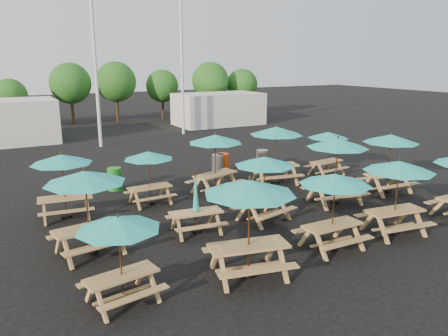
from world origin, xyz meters
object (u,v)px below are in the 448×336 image
picnic_unit_5 (149,158)px  picnic_unit_8 (215,142)px  waste_bin_1 (218,164)px  picnic_unit_13 (391,142)px  picnic_unit_4 (196,207)px  waste_bin_2 (223,163)px  picnic_unit_9 (399,171)px  picnic_unit_1 (85,182)px  picnic_unit_14 (328,138)px  picnic_unit_0 (119,228)px  picnic_unit_3 (249,193)px  waste_bin_3 (262,159)px  picnic_unit_7 (265,165)px  picnic_unit_10 (337,147)px  waste_bin_0 (115,179)px  picnic_unit_6 (335,184)px  picnic_unit_11 (276,134)px  picnic_unit_2 (62,163)px

picnic_unit_5 → picnic_unit_8: picnic_unit_8 is taller
waste_bin_1 → picnic_unit_13: bearing=-51.3°
picnic_unit_4 → waste_bin_2: (4.30, 6.19, -0.39)m
picnic_unit_9 → picnic_unit_1: bearing=168.2°
picnic_unit_14 → picnic_unit_9: bearing=-121.7°
picnic_unit_0 → picnic_unit_13: 12.29m
picnic_unit_3 → picnic_unit_13: 9.39m
picnic_unit_5 → waste_bin_3: bearing=17.9°
picnic_unit_0 → picnic_unit_3: (3.13, -0.28, 0.42)m
picnic_unit_3 → picnic_unit_7: bearing=62.7°
picnic_unit_0 → picnic_unit_13: bearing=5.1°
picnic_unit_9 → picnic_unit_10: (0.46, 3.16, 0.14)m
picnic_unit_4 → waste_bin_3: picnic_unit_4 is taller
picnic_unit_1 → picnic_unit_8: (5.78, 3.51, -0.01)m
picnic_unit_8 → picnic_unit_10: 4.73m
picnic_unit_8 → waste_bin_0: 4.53m
picnic_unit_6 → picnic_unit_10: 4.26m
picnic_unit_0 → picnic_unit_7: bearing=17.0°
waste_bin_0 → waste_bin_2: (5.32, 0.35, 0.00)m
picnic_unit_1 → picnic_unit_13: size_ratio=1.03×
picnic_unit_7 → picnic_unit_6: bearing=-94.5°
picnic_unit_5 → waste_bin_3: picnic_unit_5 is taller
picnic_unit_6 → picnic_unit_11: bearing=68.7°
picnic_unit_1 → waste_bin_0: (2.25, 5.85, -1.63)m
picnic_unit_5 → picnic_unit_2: bearing=178.0°
picnic_unit_2 → waste_bin_1: size_ratio=2.39×
waste_bin_1 → picnic_unit_5: bearing=-148.0°
picnic_unit_7 → picnic_unit_14: 6.88m
picnic_unit_1 → waste_bin_3: bearing=23.0°
picnic_unit_2 → picnic_unit_9: size_ratio=0.95×
picnic_unit_11 → waste_bin_3: 3.24m
picnic_unit_1 → picnic_unit_10: picnic_unit_10 is taller
picnic_unit_9 → picnic_unit_14: (2.97, 6.47, -0.24)m
picnic_unit_3 → waste_bin_2: picnic_unit_3 is taller
picnic_unit_4 → picnic_unit_10: size_ratio=0.82×
waste_bin_1 → waste_bin_2: same height
picnic_unit_3 → picnic_unit_8: 7.17m
picnic_unit_1 → picnic_unit_6: 6.85m
picnic_unit_7 → picnic_unit_13: bearing=-10.9°
picnic_unit_6 → waste_bin_1: picnic_unit_6 is taller
waste_bin_1 → picnic_unit_4: bearing=-123.2°
picnic_unit_2 → waste_bin_0: picnic_unit_2 is taller
picnic_unit_3 → picnic_unit_10: picnic_unit_3 is taller
picnic_unit_5 → waste_bin_2: (4.63, 2.79, -1.29)m
picnic_unit_5 → picnic_unit_7: bearing=-54.5°
picnic_unit_5 → waste_bin_0: (-0.69, 2.44, -1.29)m
picnic_unit_13 → picnic_unit_10: bearing=-174.5°
picnic_unit_1 → waste_bin_2: 9.92m
waste_bin_0 → picnic_unit_6: bearing=-65.9°
picnic_unit_4 → picnic_unit_10: bearing=7.7°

